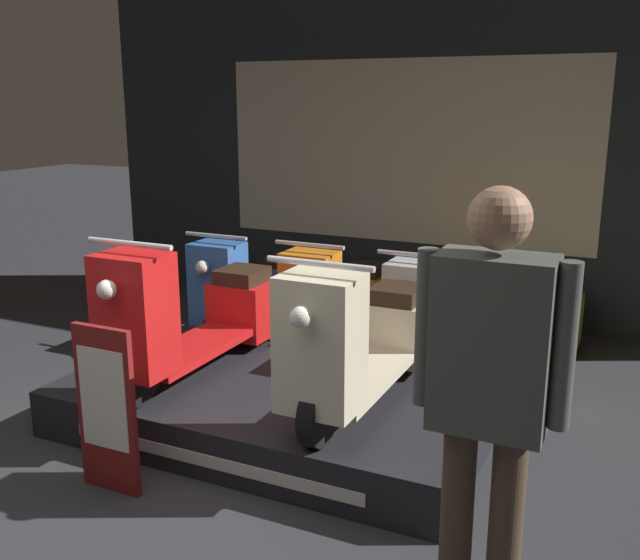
{
  "coord_description": "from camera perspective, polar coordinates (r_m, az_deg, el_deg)",
  "views": [
    {
      "loc": [
        2.19,
        -2.46,
        2.04
      ],
      "look_at": [
        0.06,
        2.05,
        0.77
      ],
      "focal_mm": 40.0,
      "sensor_mm": 36.0,
      "label": 1
    }
  ],
  "objects": [
    {
      "name": "display_platform",
      "position": [
        4.6,
        -3.51,
        -10.01
      ],
      "size": [
        2.61,
        1.53,
        0.29
      ],
      "color": "black",
      "rests_on": "ground_plane"
    },
    {
      "name": "price_sign_board",
      "position": [
        3.94,
        -16.72,
        -9.88
      ],
      "size": [
        0.36,
        0.04,
        0.92
      ],
      "color": "maroon",
      "rests_on": "ground_plane"
    },
    {
      "name": "scooter_backrow_0",
      "position": [
        6.4,
        -5.49,
        -0.74
      ],
      "size": [
        0.57,
        1.65,
        0.98
      ],
      "color": "black",
      "rests_on": "ground_plane"
    },
    {
      "name": "ground_plane",
      "position": [
        3.88,
        -14.66,
        -17.95
      ],
      "size": [
        30.0,
        30.0,
        0.0
      ],
      "primitive_type": "plane",
      "color": "#2D2D33"
    },
    {
      "name": "scooter_backrow_3",
      "position": [
        5.6,
        17.46,
        -3.58
      ],
      "size": [
        0.57,
        1.65,
        0.98
      ],
      "color": "black",
      "rests_on": "ground_plane"
    },
    {
      "name": "scooter_backrow_1",
      "position": [
        6.03,
        1.43,
        -1.63
      ],
      "size": [
        0.57,
        1.65,
        0.98
      ],
      "color": "black",
      "rests_on": "ground_plane"
    },
    {
      "name": "scooter_display_right",
      "position": [
        4.12,
        3.2,
        -5.0
      ],
      "size": [
        0.57,
        1.65,
        0.98
      ],
      "color": "black",
      "rests_on": "display_platform"
    },
    {
      "name": "shop_wall_back",
      "position": [
        6.87,
        6.7,
        10.53
      ],
      "size": [
        6.52,
        0.09,
        3.2
      ],
      "color": "#23282D",
      "rests_on": "ground_plane"
    },
    {
      "name": "scooter_backrow_2",
      "position": [
        5.75,
        9.13,
        -2.59
      ],
      "size": [
        0.57,
        1.65,
        0.98
      ],
      "color": "black",
      "rests_on": "ground_plane"
    },
    {
      "name": "person_right_browsing",
      "position": [
        2.73,
        13.42,
        -7.72
      ],
      "size": [
        0.58,
        0.24,
        1.75
      ],
      "color": "#473828",
      "rests_on": "ground_plane"
    },
    {
      "name": "scooter_display_left",
      "position": [
        4.66,
        -10.3,
        -2.89
      ],
      "size": [
        0.57,
        1.65,
        0.98
      ],
      "color": "black",
      "rests_on": "display_platform"
    }
  ]
}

